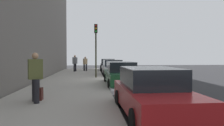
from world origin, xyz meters
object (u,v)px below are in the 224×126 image
traffic_light_pole (96,41)px  rolling_suitcase (40,94)px  pedestrian_grey_coat (75,63)px  parked_car_red (152,92)px  parked_car_green (121,74)px  pedestrian_tan_coat (85,63)px  parked_car_black (108,65)px  parked_car_silver (112,68)px  pedestrian_olive_coat (35,76)px

traffic_light_pole → rolling_suitcase: bearing=-14.6°
pedestrian_grey_coat → rolling_suitcase: 16.04m
parked_car_red → traffic_light_pole: size_ratio=1.06×
parked_car_green → pedestrian_tan_coat: size_ratio=2.93×
parked_car_black → traffic_light_pole: bearing=-9.5°
traffic_light_pole → pedestrian_grey_coat: bearing=-162.4°
traffic_light_pole → parked_car_silver: bearing=151.8°
parked_car_green → pedestrian_tan_coat: pedestrian_tan_coat is taller
pedestrian_tan_coat → pedestrian_grey_coat: size_ratio=0.90×
rolling_suitcase → pedestrian_olive_coat: bearing=-7.3°
pedestrian_olive_coat → rolling_suitcase: (-0.40, 0.05, -0.74)m
parked_car_red → parked_car_silver: bearing=179.9°
parked_car_silver → traffic_light_pole: (2.98, -1.60, 2.28)m
rolling_suitcase → traffic_light_pole: bearing=165.4°
parked_car_silver → pedestrian_tan_coat: bearing=-150.9°
parked_car_red → rolling_suitcase: bearing=-119.4°
parked_car_silver → traffic_light_pole: 4.08m
pedestrian_tan_coat → traffic_light_pole: size_ratio=0.38×
pedestrian_grey_coat → traffic_light_pole: (7.10, 2.25, 1.93)m
parked_car_green → traffic_light_pole: bearing=-160.2°
parked_car_black → parked_car_green: size_ratio=1.00×
parked_car_black → rolling_suitcase: parked_car_black is taller
parked_car_black → pedestrian_olive_coat: (18.90, -3.98, 0.38)m
rolling_suitcase → parked_car_red: bearing=60.6°
parked_car_silver → pedestrian_grey_coat: (-4.13, -3.85, 0.36)m
parked_car_silver → pedestrian_grey_coat: pedestrian_grey_coat is taller
parked_car_green → parked_car_black: bearing=179.6°
traffic_light_pole → rolling_suitcase: size_ratio=5.08×
parked_car_silver → parked_car_green: (7.15, -0.10, -0.00)m
pedestrian_tan_coat → traffic_light_pole: (7.87, 1.13, 2.02)m
pedestrian_tan_coat → parked_car_red: bearing=8.1°
parked_car_silver → parked_car_green: size_ratio=1.00×
parked_car_black → traffic_light_pole: size_ratio=1.13×
parked_car_green → parked_car_red: same height
parked_car_red → traffic_light_pole: bearing=-172.0°
parked_car_silver → rolling_suitcase: bearing=-18.3°
parked_car_silver → traffic_light_pole: traffic_light_pole is taller
pedestrian_grey_coat → pedestrian_olive_coat: bearing=-0.4°
pedestrian_tan_coat → traffic_light_pole: bearing=8.2°
rolling_suitcase → parked_car_green: bearing=141.1°
pedestrian_grey_coat → pedestrian_tan_coat: bearing=124.4°
parked_car_black → traffic_light_pole: 9.98m
pedestrian_olive_coat → parked_car_red: bearing=65.5°
pedestrian_grey_coat → parked_car_green: bearing=18.4°
parked_car_red → pedestrian_tan_coat: (-18.99, -2.69, 0.27)m
parked_car_silver → traffic_light_pole: bearing=-28.2°
traffic_light_pole → rolling_suitcase: traffic_light_pole is taller
parked_car_red → pedestrian_tan_coat: bearing=-171.9°
parked_car_green → rolling_suitcase: parked_car_green is taller
parked_car_silver → parked_car_red: bearing=-0.1°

